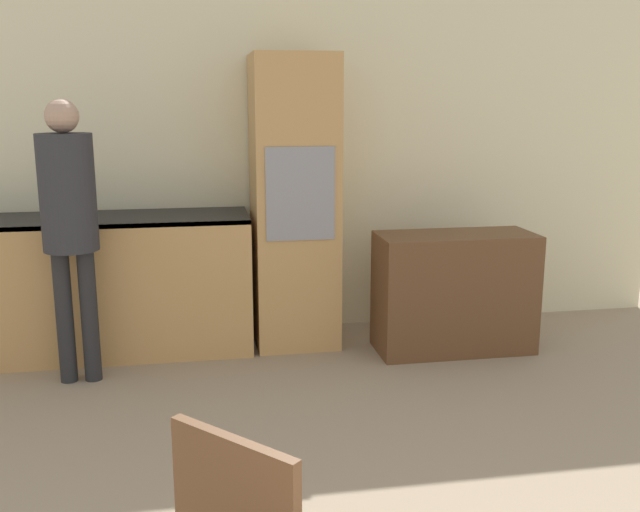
{
  "coord_description": "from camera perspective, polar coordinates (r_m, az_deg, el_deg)",
  "views": [
    {
      "loc": [
        -0.45,
        0.36,
        1.67
      ],
      "look_at": [
        0.01,
        2.96,
        1.09
      ],
      "focal_mm": 40.0,
      "sensor_mm": 36.0,
      "label": 1
    }
  ],
  "objects": [
    {
      "name": "kitchen_counter",
      "position": [
        4.96,
        -18.26,
        -2.16
      ],
      "size": [
        2.16,
        0.6,
        0.92
      ],
      "color": "tan",
      "rests_on": "ground_plane"
    },
    {
      "name": "person_standing",
      "position": [
        4.37,
        -19.44,
        3.46
      ],
      "size": [
        0.32,
        0.32,
        1.67
      ],
      "color": "#262628",
      "rests_on": "ground_plane"
    },
    {
      "name": "sideboard",
      "position": [
        4.88,
        10.69,
        -2.87
      ],
      "size": [
        1.05,
        0.45,
        0.8
      ],
      "color": "brown",
      "rests_on": "ground_plane"
    },
    {
      "name": "oven_unit",
      "position": [
        4.86,
        -2.09,
        4.28
      ],
      "size": [
        0.56,
        0.59,
        1.96
      ],
      "color": "tan",
      "rests_on": "ground_plane"
    },
    {
      "name": "wall_back",
      "position": [
        5.14,
        -5.09,
        8.24
      ],
      "size": [
        6.22,
        0.05,
        2.6
      ],
      "color": "beige",
      "rests_on": "ground_plane"
    }
  ]
}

